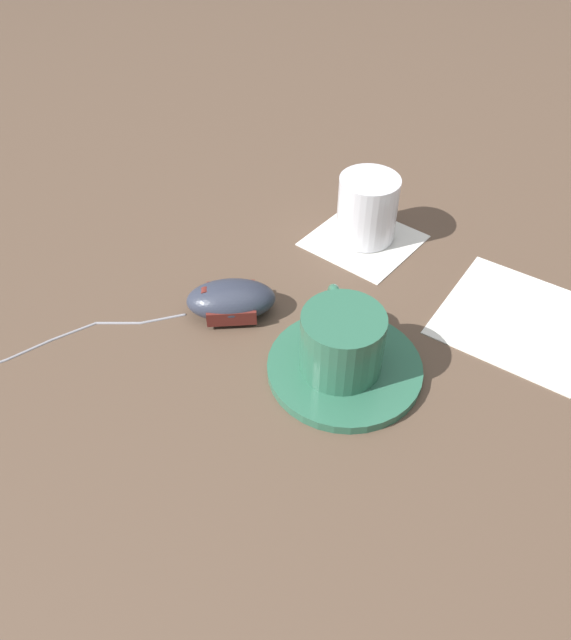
{
  "coord_description": "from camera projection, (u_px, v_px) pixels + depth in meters",
  "views": [
    {
      "loc": [
        -0.35,
        0.35,
        0.47
      ],
      "look_at": [
        0.03,
        0.09,
        0.03
      ],
      "focal_mm": 35.0,
      "sensor_mm": 36.0,
      "label": 1
    }
  ],
  "objects": [
    {
      "name": "coffee_cup",
      "position": [
        342.0,
        340.0,
        0.6
      ],
      "size": [
        0.11,
        0.08,
        0.07
      ],
      "color": "#2D664C",
      "rests_on": "saucer"
    },
    {
      "name": "napkin_spare",
      "position": [
        519.0,
        319.0,
        0.68
      ],
      "size": [
        0.21,
        0.21,
        0.0
      ],
      "primitive_type": "cube",
      "rotation": [
        0.0,
        0.0,
        0.38
      ],
      "color": "silver",
      "rests_on": "ground"
    },
    {
      "name": "computer_mouse",
      "position": [
        231.0,
        300.0,
        0.68
      ],
      "size": [
        0.1,
        0.11,
        0.04
      ],
      "color": "#2D3342",
      "rests_on": "ground"
    },
    {
      "name": "drinking_glass",
      "position": [
        367.0,
        208.0,
        0.76
      ],
      "size": [
        0.07,
        0.07,
        0.08
      ],
      "primitive_type": "cylinder",
      "color": "silver",
      "rests_on": "napkin_under_glass"
    },
    {
      "name": "ground_plane",
      "position": [
        370.0,
        321.0,
        0.68
      ],
      "size": [
        3.0,
        3.0,
        0.0
      ],
      "primitive_type": "plane",
      "color": "brown"
    },
    {
      "name": "saucer",
      "position": [
        344.0,
        368.0,
        0.62
      ],
      "size": [
        0.16,
        0.16,
        0.01
      ],
      "primitive_type": "cylinder",
      "color": "#2D664C",
      "rests_on": "ground"
    },
    {
      "name": "mouse_cable",
      "position": [
        53.0,
        345.0,
        0.65
      ],
      "size": [
        0.05,
        0.28,
        0.0
      ],
      "color": "gray",
      "rests_on": "ground"
    },
    {
      "name": "napkin_under_glass",
      "position": [
        363.0,
        240.0,
        0.79
      ],
      "size": [
        0.15,
        0.15,
        0.0
      ],
      "primitive_type": "cube",
      "rotation": [
        0.0,
        0.0,
        0.29
      ],
      "color": "silver",
      "rests_on": "ground"
    }
  ]
}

